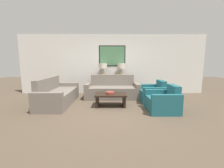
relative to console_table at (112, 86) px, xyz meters
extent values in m
plane|color=brown|center=(0.00, -2.26, -0.39)|extent=(20.00, 20.00, 0.00)
cube|color=silver|center=(0.00, 0.28, 0.94)|extent=(8.34, 0.10, 2.65)
cube|color=black|center=(0.00, 0.22, 1.31)|extent=(1.18, 0.01, 0.92)
cube|color=#4C7F56|center=(0.00, 0.21, 1.31)|extent=(1.10, 0.02, 0.84)
cube|color=#332319|center=(0.00, 0.00, 0.00)|extent=(1.28, 0.39, 0.78)
cylinder|color=tan|center=(-0.40, 0.00, 0.40)|extent=(0.17, 0.17, 0.02)
sphere|color=tan|center=(-0.40, 0.00, 0.52)|extent=(0.20, 0.20, 0.20)
cylinder|color=#8C7A51|center=(-0.40, 0.00, 0.69)|extent=(0.02, 0.02, 0.14)
cylinder|color=beige|center=(-0.40, 0.00, 0.87)|extent=(0.34, 0.34, 0.23)
cylinder|color=tan|center=(0.40, 0.00, 0.40)|extent=(0.17, 0.17, 0.02)
sphere|color=tan|center=(0.40, 0.00, 0.52)|extent=(0.20, 0.20, 0.20)
cylinder|color=#8C7A51|center=(0.40, 0.00, 0.69)|extent=(0.02, 0.02, 0.14)
cylinder|color=beige|center=(0.40, 0.00, 0.87)|extent=(0.34, 0.34, 0.23)
cube|color=slate|center=(0.00, -0.81, -0.16)|extent=(1.78, 0.72, 0.46)
cube|color=slate|center=(0.00, -0.36, 0.06)|extent=(1.78, 0.18, 0.91)
cube|color=slate|center=(-0.98, -0.72, -0.09)|extent=(0.18, 0.90, 0.60)
cube|color=slate|center=(0.98, -0.72, -0.09)|extent=(0.18, 0.90, 0.60)
cube|color=slate|center=(-1.76, -1.55, -0.16)|extent=(0.72, 1.78, 0.46)
cube|color=slate|center=(-2.21, -1.55, 0.06)|extent=(0.18, 1.78, 0.91)
cube|color=slate|center=(-1.85, -2.52, -0.09)|extent=(0.90, 0.18, 0.60)
cube|color=slate|center=(-1.85, -0.57, -0.09)|extent=(0.90, 0.18, 0.60)
cube|color=black|center=(-0.06, -1.82, 0.00)|extent=(1.01, 0.65, 0.05)
cube|color=black|center=(-0.50, -1.82, -0.21)|extent=(0.07, 0.52, 0.36)
cube|color=black|center=(0.37, -1.82, -0.21)|extent=(0.07, 0.52, 0.36)
cylinder|color=#93382D|center=(-0.09, -1.85, 0.06)|extent=(0.28, 0.28, 0.07)
cube|color=#1E5B66|center=(1.34, -1.28, -0.18)|extent=(0.65, 0.61, 0.43)
cube|color=#1E5B66|center=(1.76, -1.28, 0.00)|extent=(0.18, 0.61, 0.78)
cube|color=#1E5B66|center=(1.43, -0.91, -0.10)|extent=(0.83, 0.14, 0.59)
cube|color=#1E5B66|center=(1.43, -1.66, -0.10)|extent=(0.83, 0.14, 0.59)
cube|color=#1E5B66|center=(1.34, -2.36, -0.18)|extent=(0.65, 0.61, 0.43)
cube|color=#1E5B66|center=(1.76, -2.36, 0.00)|extent=(0.18, 0.61, 0.78)
cube|color=#1E5B66|center=(1.43, -1.99, -0.10)|extent=(0.83, 0.14, 0.59)
cube|color=#1E5B66|center=(1.43, -2.74, -0.10)|extent=(0.83, 0.14, 0.59)
camera|label=1|loc=(-0.05, -6.60, 1.05)|focal=24.00mm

